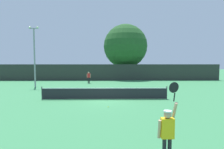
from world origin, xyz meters
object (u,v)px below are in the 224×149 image
Objects in this scene: player_serving at (168,129)px; large_tree at (125,46)px; player_receiving at (89,76)px; parked_car_near at (142,74)px; tennis_ball at (108,107)px; light_pole at (34,52)px.

large_tree reaches higher than player_serving.
player_receiving is at bearing 102.48° from player_serving.
parked_car_near is (4.65, 30.67, -0.32)m from player_serving.
tennis_ball is at bearing -103.29° from parked_car_near.
large_tree reaches higher than light_pole.
player_receiving is 24.21× the size of tennis_ball.
parked_car_near reaches higher than tennis_ball.
light_pole is at bearing 131.04° from tennis_ball.
player_serving is 0.59× the size of parked_car_near.
player_receiving is (-4.75, 21.45, -0.09)m from player_serving.
large_tree is at bearing 43.91° from light_pole.
player_serving is at bearing -92.33° from large_tree.
tennis_ball is at bearing -97.83° from large_tree.
light_pole is (-6.16, -3.89, 3.25)m from player_receiving.
player_serving is 1.52× the size of player_receiving.
player_receiving is 7.98m from light_pole.
tennis_ball is at bearing 104.47° from player_serving.
light_pole is 20.64m from parked_car_near.
parked_car_near is (6.49, 23.52, 0.74)m from tennis_ball.
player_receiving is 10.95m from large_tree.
player_receiving is 0.17× the size of large_tree.
light_pole reaches higher than parked_car_near.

